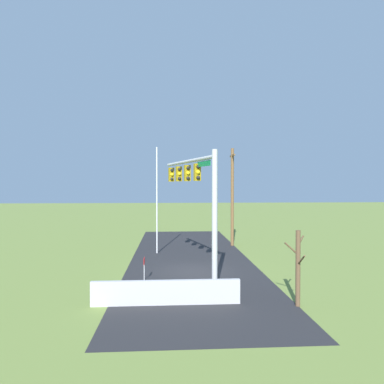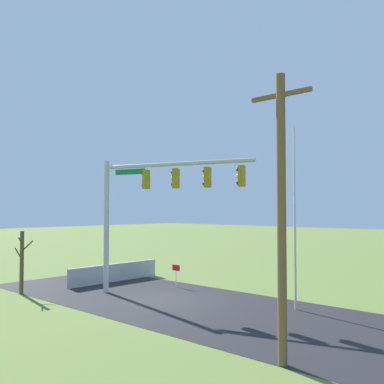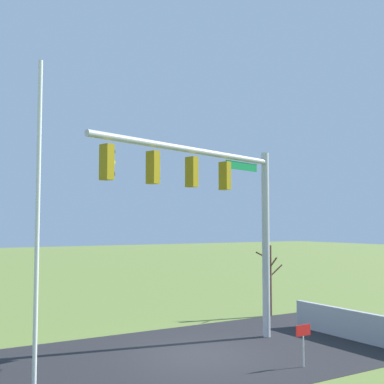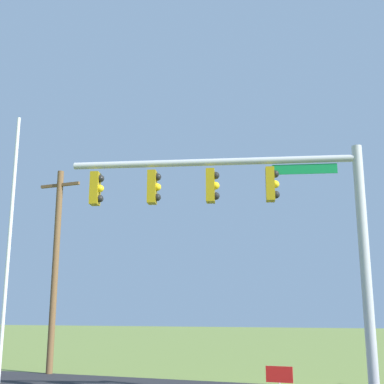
{
  "view_description": "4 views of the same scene",
  "coord_description": "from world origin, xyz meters",
  "px_view_note": "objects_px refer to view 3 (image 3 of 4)",
  "views": [
    {
      "loc": [
        20.97,
        -1.42,
        5.13
      ],
      "look_at": [
        -0.59,
        -0.06,
        4.68
      ],
      "focal_mm": 33.49,
      "sensor_mm": 36.0,
      "label": 1
    },
    {
      "loc": [
        -15.07,
        14.5,
        4.34
      ],
      "look_at": [
        -0.79,
        -1.19,
        5.18
      ],
      "focal_mm": 40.34,
      "sensor_mm": 36.0,
      "label": 2
    },
    {
      "loc": [
        -8.56,
        -13.64,
        4.15
      ],
      "look_at": [
        -0.15,
        0.21,
        5.23
      ],
      "focal_mm": 46.19,
      "sensor_mm": 36.0,
      "label": 3
    },
    {
      "loc": [
        4.47,
        -13.97,
        2.26
      ],
      "look_at": [
        -1.1,
        -0.28,
        5.71
      ],
      "focal_mm": 49.21,
      "sensor_mm": 36.0,
      "label": 4
    }
  ],
  "objects_px": {
    "bare_tree": "(270,279)",
    "open_sign": "(303,336)",
    "signal_mast": "(220,198)",
    "flagpole": "(37,233)"
  },
  "relations": [
    {
      "from": "signal_mast",
      "to": "flagpole",
      "type": "bearing_deg",
      "value": -160.06
    },
    {
      "from": "signal_mast",
      "to": "bare_tree",
      "type": "height_order",
      "value": "signal_mast"
    },
    {
      "from": "flagpole",
      "to": "signal_mast",
      "type": "bearing_deg",
      "value": 19.94
    },
    {
      "from": "flagpole",
      "to": "bare_tree",
      "type": "bearing_deg",
      "value": 27.67
    },
    {
      "from": "signal_mast",
      "to": "open_sign",
      "type": "relative_size",
      "value": 6.53
    },
    {
      "from": "signal_mast",
      "to": "open_sign",
      "type": "height_order",
      "value": "signal_mast"
    },
    {
      "from": "signal_mast",
      "to": "open_sign",
      "type": "bearing_deg",
      "value": -70.75
    },
    {
      "from": "signal_mast",
      "to": "bare_tree",
      "type": "distance_m",
      "value": 7.5
    },
    {
      "from": "signal_mast",
      "to": "bare_tree",
      "type": "relative_size",
      "value": 2.48
    },
    {
      "from": "bare_tree",
      "to": "open_sign",
      "type": "height_order",
      "value": "bare_tree"
    }
  ]
}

